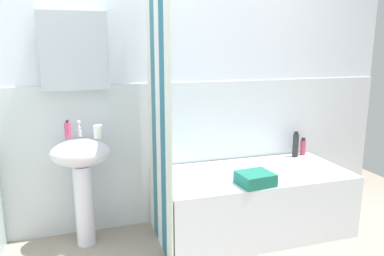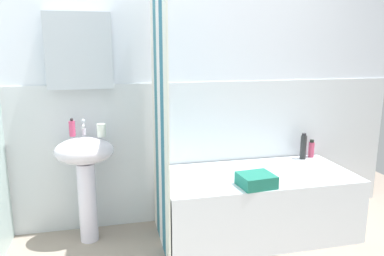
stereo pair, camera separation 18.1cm
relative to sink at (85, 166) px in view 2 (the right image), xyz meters
The scene contains 10 objects.
wall_back_tiled 1.06m from the sink, 14.86° to the left, with size 3.60×0.18×2.40m.
sink is the anchor object (origin of this frame).
faucet 0.29m from the sink, 90.00° to the left, with size 0.03×0.12×0.12m.
soap_dispenser 0.30m from the sink, 137.78° to the left, with size 0.05×0.05×0.14m.
toothbrush_cup 0.30m from the sink, ahead, with size 0.07×0.07×0.10m, color silver.
bathtub 1.38m from the sink, ahead, with size 1.51×0.74×0.50m, color white.
shower_curtain 0.70m from the sink, 18.09° to the right, with size 0.01×0.74×2.00m.
conditioner_bottle 1.98m from the sink, ahead, with size 0.05×0.05×0.16m.
shampoo_bottle 1.87m from the sink, ahead, with size 0.05×0.05×0.24m.
towel_folded 1.28m from the sink, 19.94° to the right, with size 0.24×0.22×0.09m, color #1F725E.
Camera 2 is at (-0.78, -1.78, 1.50)m, focal length 35.09 mm.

